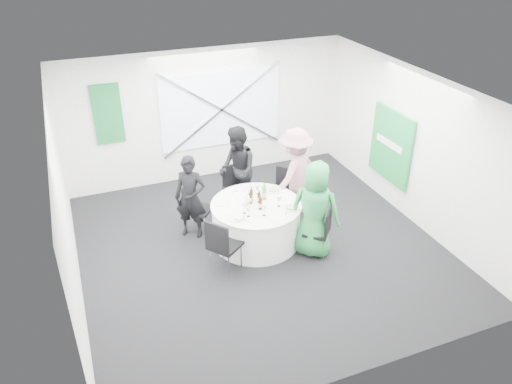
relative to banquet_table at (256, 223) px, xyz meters
name	(u,v)px	position (x,y,z in m)	size (l,w,h in m)	color
floor	(260,247)	(0.00, -0.20, -0.38)	(6.00, 6.00, 0.00)	black
ceiling	(261,92)	(0.00, -0.20, 2.42)	(6.00, 6.00, 0.00)	white
wall_back	(207,115)	(0.00, 2.80, 1.02)	(6.00, 6.00, 0.00)	silver
wall_front	(360,291)	(0.00, -3.20, 1.02)	(6.00, 6.00, 0.00)	silver
wall_left	(65,212)	(-3.00, -0.20, 1.02)	(6.00, 6.00, 0.00)	silver
wall_right	(414,148)	(3.00, -0.20, 1.02)	(6.00, 6.00, 0.00)	silver
window_panel	(221,109)	(0.30, 2.76, 1.12)	(2.60, 0.03, 1.60)	silver
window_brace_a	(222,110)	(0.30, 2.72, 1.12)	(0.05, 0.05, 3.16)	silver
window_brace_b	(222,110)	(0.30, 2.72, 1.12)	(0.05, 0.05, 3.16)	silver
green_banner	(108,114)	(-2.00, 2.75, 1.32)	(0.55, 0.04, 1.20)	#125C2A
green_sign	(391,146)	(2.94, 0.40, 0.82)	(0.05, 1.20, 1.40)	green
banquet_table	(256,223)	(0.00, 0.00, 0.00)	(1.56, 1.56, 0.76)	silver
chair_back	(234,184)	(0.02, 1.22, 0.15)	(0.42, 0.43, 0.90)	black
chair_back_left	(194,204)	(-0.89, 0.74, 0.16)	(0.59, 0.59, 0.92)	black
chair_back_right	(283,188)	(0.84, 0.73, 0.15)	(0.59, 0.58, 0.91)	black
chair_front_right	(321,229)	(0.87, -0.75, 0.13)	(0.56, 0.56, 0.88)	black
chair_front_left	(222,243)	(-0.83, -0.63, 0.20)	(0.63, 0.63, 0.99)	black
person_man_back_left	(191,197)	(-0.98, 0.62, 0.39)	(0.56, 0.37, 1.54)	black
person_man_back	(237,170)	(0.08, 1.17, 0.47)	(0.83, 0.45, 1.70)	black
person_woman_pink	(295,173)	(1.01, 0.59, 0.50)	(1.14, 0.53, 1.76)	#BB7987
person_woman_green	(315,210)	(0.78, -0.66, 0.47)	(0.83, 0.54, 1.70)	#268B43
plate_back	(250,189)	(0.08, 0.51, 0.39)	(0.27, 0.27, 0.01)	silver
plate_back_left	(222,203)	(-0.53, 0.25, 0.39)	(0.26, 0.26, 0.01)	silver
plate_back_right	(274,190)	(0.46, 0.32, 0.40)	(0.28, 0.28, 0.04)	silver
plate_front_right	(291,208)	(0.49, -0.35, 0.40)	(0.26, 0.26, 0.04)	silver
plate_front_left	(235,218)	(-0.48, -0.29, 0.39)	(0.26, 0.26, 0.01)	silver
napkin	(240,217)	(-0.43, -0.35, 0.42)	(0.16, 0.11, 0.04)	silver
beer_bottle_a	(250,198)	(-0.08, 0.07, 0.48)	(0.06, 0.06, 0.26)	#3A220A
beer_bottle_b	(251,196)	(-0.04, 0.13, 0.49)	(0.06, 0.06, 0.28)	#3A220A
beer_bottle_c	(259,198)	(0.07, 0.03, 0.47)	(0.06, 0.06, 0.25)	#3A220A
beer_bottle_d	(260,204)	(0.01, -0.18, 0.48)	(0.06, 0.06, 0.27)	#3A220A
green_water_bottle	(264,193)	(0.20, 0.11, 0.50)	(0.08, 0.08, 0.31)	green
clear_water_bottle	(247,202)	(-0.18, -0.05, 0.49)	(0.08, 0.08, 0.29)	white
wine_glass_a	(248,210)	(-0.26, -0.32, 0.50)	(0.07, 0.07, 0.17)	white
wine_glass_b	(263,189)	(0.24, 0.24, 0.50)	(0.07, 0.07, 0.17)	white
wine_glass_c	(279,200)	(0.34, -0.21, 0.50)	(0.07, 0.07, 0.17)	white
wine_glass_d	(244,207)	(-0.29, -0.20, 0.50)	(0.07, 0.07, 0.17)	white
wine_glass_e	(257,188)	(0.15, 0.31, 0.50)	(0.07, 0.07, 0.17)	white
wine_glass_f	(264,209)	(-0.01, -0.38, 0.50)	(0.07, 0.07, 0.17)	white
fork_a	(254,188)	(0.18, 0.55, 0.38)	(0.01, 0.15, 0.01)	silver
knife_a	(235,192)	(-0.19, 0.54, 0.38)	(0.01, 0.15, 0.01)	silver
fork_b	(286,213)	(0.36, -0.45, 0.38)	(0.01, 0.15, 0.01)	silver
knife_b	(290,206)	(0.51, -0.26, 0.38)	(0.01, 0.15, 0.01)	silver
fork_c	(231,217)	(-0.53, -0.23, 0.38)	(0.01, 0.15, 0.01)	silver
knife_c	(249,222)	(-0.31, -0.48, 0.38)	(0.01, 0.15, 0.01)	silver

